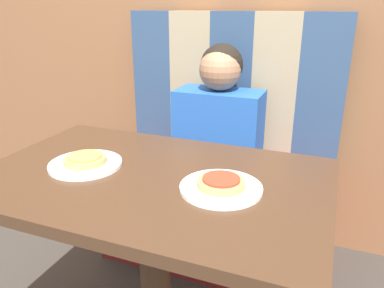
# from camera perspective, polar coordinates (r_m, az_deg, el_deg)

# --- Properties ---
(booth_seat) EXTENTS (1.04, 0.51, 0.47)m
(booth_seat) POSITION_cam_1_polar(r_m,az_deg,el_deg) (1.90, 3.73, -10.40)
(booth_seat) COLOR maroon
(booth_seat) RESTS_ON ground_plane
(booth_backrest) EXTENTS (1.04, 0.09, 0.71)m
(booth_backrest) POSITION_cam_1_polar(r_m,az_deg,el_deg) (1.87, 6.12, 8.52)
(booth_backrest) COLOR navy
(booth_backrest) RESTS_ON booth_seat
(dining_table) EXTENTS (1.04, 0.67, 0.73)m
(dining_table) POSITION_cam_1_polar(r_m,az_deg,el_deg) (1.17, -6.06, -9.10)
(dining_table) COLOR #422B1C
(dining_table) RESTS_ON ground_plane
(person) EXTENTS (0.39, 0.22, 0.59)m
(person) POSITION_cam_1_polar(r_m,az_deg,el_deg) (1.70, 4.16, 4.70)
(person) COLOR #2356B2
(person) RESTS_ON booth_seat
(plate_left) EXTENTS (0.23, 0.23, 0.01)m
(plate_left) POSITION_cam_1_polar(r_m,az_deg,el_deg) (1.22, -15.92, -2.98)
(plate_left) COLOR white
(plate_left) RESTS_ON dining_table
(plate_right) EXTENTS (0.23, 0.23, 0.01)m
(plate_right) POSITION_cam_1_polar(r_m,az_deg,el_deg) (1.03, 4.43, -6.70)
(plate_right) COLOR white
(plate_right) RESTS_ON dining_table
(pizza_left) EXTENTS (0.13, 0.13, 0.02)m
(pizza_left) POSITION_cam_1_polar(r_m,az_deg,el_deg) (1.21, -15.99, -2.24)
(pizza_left) COLOR tan
(pizza_left) RESTS_ON plate_left
(pizza_right) EXTENTS (0.13, 0.13, 0.02)m
(pizza_right) POSITION_cam_1_polar(r_m,az_deg,el_deg) (1.02, 4.46, -5.84)
(pizza_right) COLOR tan
(pizza_right) RESTS_ON plate_right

